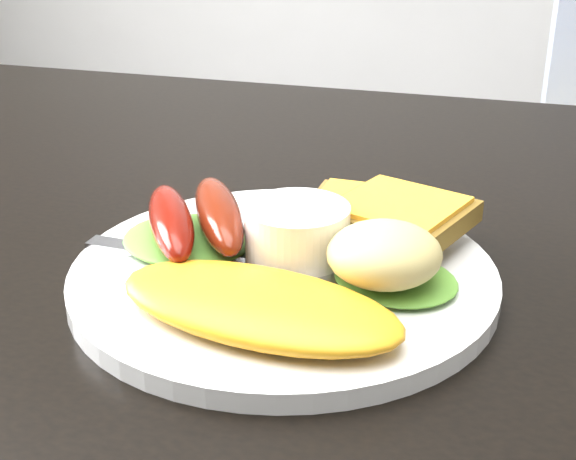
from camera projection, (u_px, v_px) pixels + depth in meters
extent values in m
cube|color=black|center=(324.00, 264.00, 0.56)|extent=(1.20, 0.80, 0.04)
cylinder|color=white|center=(283.00, 276.00, 0.48)|extent=(0.26, 0.26, 0.01)
ellipsoid|color=#578A2D|center=(188.00, 239.00, 0.51)|extent=(0.10, 0.10, 0.01)
ellipsoid|color=#468231|center=(395.00, 279.00, 0.46)|extent=(0.09, 0.09, 0.01)
ellipsoid|color=orange|center=(258.00, 305.00, 0.42)|extent=(0.17, 0.10, 0.02)
ellipsoid|color=#700706|center=(171.00, 221.00, 0.49)|extent=(0.08, 0.11, 0.03)
ellipsoid|color=#5F210A|center=(219.00, 214.00, 0.50)|extent=(0.08, 0.11, 0.03)
cylinder|color=white|center=(297.00, 235.00, 0.48)|extent=(0.07, 0.07, 0.04)
cube|color=olive|center=(370.00, 219.00, 0.53)|extent=(0.09, 0.09, 0.01)
cube|color=brown|center=(399.00, 216.00, 0.50)|extent=(0.10, 0.10, 0.01)
ellipsoid|color=beige|center=(384.00, 254.00, 0.44)|extent=(0.08, 0.08, 0.03)
cube|color=#ADAFB7|center=(211.00, 261.00, 0.48)|extent=(0.17, 0.02, 0.00)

